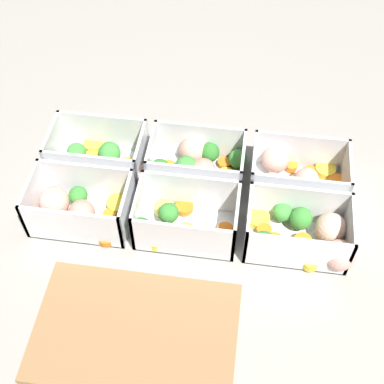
{
  "coord_description": "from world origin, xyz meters",
  "views": [
    {
      "loc": [
        -0.07,
        0.53,
        0.71
      ],
      "look_at": [
        0.0,
        0.0,
        0.03
      ],
      "focal_mm": 50.0,
      "sensor_mm": 36.0,
      "label": 1
    }
  ],
  "objects_px": {
    "container_near_left": "(294,176)",
    "container_far_left": "(305,234)",
    "container_near_center": "(198,163)",
    "container_far_right": "(77,208)",
    "container_near_right": "(103,158)",
    "container_far_center": "(182,222)"
  },
  "relations": [
    {
      "from": "container_near_center",
      "to": "container_far_right",
      "type": "distance_m",
      "value": 0.22
    },
    {
      "from": "container_near_center",
      "to": "container_near_right",
      "type": "distance_m",
      "value": 0.16
    },
    {
      "from": "container_near_right",
      "to": "container_far_center",
      "type": "height_order",
      "value": "same"
    },
    {
      "from": "container_near_center",
      "to": "container_far_right",
      "type": "relative_size",
      "value": 1.04
    },
    {
      "from": "container_far_left",
      "to": "container_near_center",
      "type": "bearing_deg",
      "value": -33.85
    },
    {
      "from": "container_near_left",
      "to": "container_far_left",
      "type": "height_order",
      "value": "same"
    },
    {
      "from": "container_near_right",
      "to": "container_far_center",
      "type": "bearing_deg",
      "value": 143.32
    },
    {
      "from": "container_near_center",
      "to": "container_far_center",
      "type": "xyz_separation_m",
      "value": [
        0.01,
        0.13,
        -0.0
      ]
    },
    {
      "from": "container_near_right",
      "to": "container_far_center",
      "type": "xyz_separation_m",
      "value": [
        -0.15,
        0.12,
        -0.0
      ]
    },
    {
      "from": "container_far_center",
      "to": "container_near_center",
      "type": "bearing_deg",
      "value": -94.03
    },
    {
      "from": "container_far_left",
      "to": "container_far_center",
      "type": "relative_size",
      "value": 1.06
    },
    {
      "from": "container_near_center",
      "to": "container_far_left",
      "type": "height_order",
      "value": "same"
    },
    {
      "from": "container_far_center",
      "to": "container_far_right",
      "type": "bearing_deg",
      "value": -1.77
    },
    {
      "from": "container_far_left",
      "to": "container_far_right",
      "type": "bearing_deg",
      "value": -0.23
    },
    {
      "from": "container_near_left",
      "to": "container_near_right",
      "type": "height_order",
      "value": "same"
    },
    {
      "from": "container_near_left",
      "to": "container_far_center",
      "type": "relative_size",
      "value": 1.01
    },
    {
      "from": "container_far_right",
      "to": "container_near_center",
      "type": "bearing_deg",
      "value": -146.09
    },
    {
      "from": "container_near_center",
      "to": "container_near_left",
      "type": "bearing_deg",
      "value": 178.47
    },
    {
      "from": "container_near_left",
      "to": "container_far_right",
      "type": "bearing_deg",
      "value": 18.72
    },
    {
      "from": "container_near_center",
      "to": "container_far_right",
      "type": "height_order",
      "value": "same"
    },
    {
      "from": "container_far_left",
      "to": "container_far_right",
      "type": "distance_m",
      "value": 0.36
    },
    {
      "from": "container_near_left",
      "to": "container_near_center",
      "type": "xyz_separation_m",
      "value": [
        0.16,
        -0.0,
        0.0
      ]
    }
  ]
}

